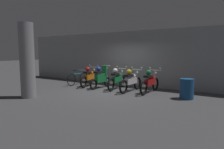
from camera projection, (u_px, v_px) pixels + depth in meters
ground_plane at (110, 91)px, 9.38m from camera, size 80.00×80.00×0.00m
back_wall at (131, 58)px, 11.04m from camera, size 16.00×0.30×3.05m
motorbike_slot_0 at (89, 77)px, 10.75m from camera, size 0.63×1.93×1.15m
motorbike_slot_1 at (101, 77)px, 10.16m from camera, size 0.56×1.68×1.18m
motorbike_slot_2 at (117, 79)px, 9.84m from camera, size 0.59×1.95×1.15m
motorbike_slot_3 at (131, 81)px, 9.22m from camera, size 0.59×1.95×1.15m
motorbike_slot_4 at (150, 82)px, 8.91m from camera, size 0.59×1.95×1.15m
bicycle at (78, 78)px, 11.26m from camera, size 0.50×1.73×0.89m
support_pillar at (27, 61)px, 7.89m from camera, size 0.58×0.58×3.05m
trash_bin at (187, 89)px, 7.75m from camera, size 0.54×0.54×0.82m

